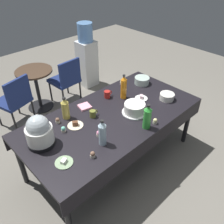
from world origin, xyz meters
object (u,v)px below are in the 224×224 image
object	(u,v)px
cupcake_lemon	(63,129)
cupcake_rose	(93,155)
coffee_mug_red	(107,94)
maroon_chair_right	(66,78)
glass_salad_bowl	(142,80)
dessert_plate_sage	(64,162)
cupcake_cocoa	(155,121)
coffee_mug_olive	(93,114)
dessert_plate_white	(141,98)
potluck_table	(112,120)
cupcake_mint	(122,82)
soda_bottle_lime_soda	(147,117)
ceramic_snack_bowl	(167,96)
dessert_plate_cream	(75,125)
cupcake_vanilla	(58,120)
slow_cooker	(39,132)
maroon_chair_left	(15,99)
soda_bottle_ginger_ale	(65,109)
soda_bottle_orange_juice	(124,87)
water_cooler	(87,57)
soda_bottle_water	(102,133)
frosted_layer_cake	(135,108)
round_cafe_table	(36,82)

from	to	relation	value
cupcake_lemon	cupcake_rose	xyz separation A→B (m)	(-0.01, -0.50, 0.00)
coffee_mug_red	maroon_chair_right	distance (m)	1.28
glass_salad_bowl	dessert_plate_sage	bearing A→B (deg)	-164.00
cupcake_cocoa	coffee_mug_olive	bearing A→B (deg)	126.03
dessert_plate_white	maroon_chair_right	xyz separation A→B (m)	(-0.13, 1.57, -0.27)
potluck_table	cupcake_mint	distance (m)	0.77
glass_salad_bowl	soda_bottle_lime_soda	distance (m)	0.99
ceramic_snack_bowl	dessert_plate_cream	distance (m)	1.25
cupcake_lemon	cupcake_vanilla	bearing A→B (deg)	76.68
cupcake_rose	coffee_mug_red	world-z (taller)	coffee_mug_red
slow_cooker	maroon_chair_left	size ratio (longest dim) A/B	0.40
dessert_plate_cream	maroon_chair_left	size ratio (longest dim) A/B	0.21
soda_bottle_ginger_ale	dessert_plate_sage	bearing A→B (deg)	-126.87
dessert_plate_sage	coffee_mug_red	distance (m)	1.20
cupcake_cocoa	soda_bottle_orange_juice	xyz separation A→B (m)	(0.13, 0.62, 0.12)
coffee_mug_olive	water_cooler	world-z (taller)	water_cooler
cupcake_mint	slow_cooker	bearing A→B (deg)	-168.67
cupcake_rose	soda_bottle_water	bearing A→B (deg)	20.53
glass_salad_bowl	cupcake_mint	size ratio (longest dim) A/B	3.13
dessert_plate_cream	dessert_plate_sage	world-z (taller)	dessert_plate_cream
dessert_plate_sage	soda_bottle_lime_soda	world-z (taller)	soda_bottle_lime_soda
cupcake_cocoa	cupcake_mint	bearing A→B (deg)	67.16
frosted_layer_cake	coffee_mug_olive	world-z (taller)	frosted_layer_cake
ceramic_snack_bowl	dessert_plate_cream	xyz separation A→B (m)	(-1.19, 0.38, -0.03)
dessert_plate_white	soda_bottle_lime_soda	world-z (taller)	soda_bottle_lime_soda
round_cafe_table	cupcake_rose	bearing A→B (deg)	-104.21
cupcake_cocoa	maroon_chair_right	world-z (taller)	maroon_chair_right
slow_cooker	cupcake_rose	distance (m)	0.58
glass_salad_bowl	maroon_chair_right	bearing A→B (deg)	108.63
dessert_plate_white	soda_bottle_ginger_ale	world-z (taller)	soda_bottle_ginger_ale
soda_bottle_ginger_ale	maroon_chair_left	xyz separation A→B (m)	(-0.12, 1.23, -0.39)
dessert_plate_cream	coffee_mug_red	world-z (taller)	coffee_mug_red
frosted_layer_cake	ceramic_snack_bowl	xyz separation A→B (m)	(0.53, -0.09, -0.02)
cupcake_cocoa	soda_bottle_lime_soda	distance (m)	0.17
soda_bottle_lime_soda	dessert_plate_cream	bearing A→B (deg)	134.32
cupcake_cocoa	soda_bottle_lime_soda	xyz separation A→B (m)	(-0.12, 0.03, 0.11)
soda_bottle_lime_soda	glass_salad_bowl	bearing A→B (deg)	43.30
maroon_chair_left	coffee_mug_olive	bearing A→B (deg)	-76.12
frosted_layer_cake	soda_bottle_orange_juice	size ratio (longest dim) A/B	0.91
maroon_chair_right	glass_salad_bowl	bearing A→B (deg)	-71.37
dessert_plate_white	glass_salad_bowl	bearing A→B (deg)	39.99
cupcake_cocoa	coffee_mug_red	size ratio (longest dim) A/B	0.56
frosted_layer_cake	round_cafe_table	distance (m)	1.98
maroon_chair_left	soda_bottle_ginger_ale	bearing A→B (deg)	-84.52
cupcake_lemon	ceramic_snack_bowl	bearing A→B (deg)	-16.20
ceramic_snack_bowl	cupcake_mint	size ratio (longest dim) A/B	2.77
slow_cooker	cupcake_vanilla	bearing A→B (deg)	29.88
soda_bottle_lime_soda	soda_bottle_orange_juice	bearing A→B (deg)	66.98
cupcake_rose	soda_bottle_water	world-z (taller)	soda_bottle_water
soda_bottle_ginger_ale	round_cafe_table	size ratio (longest dim) A/B	0.38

